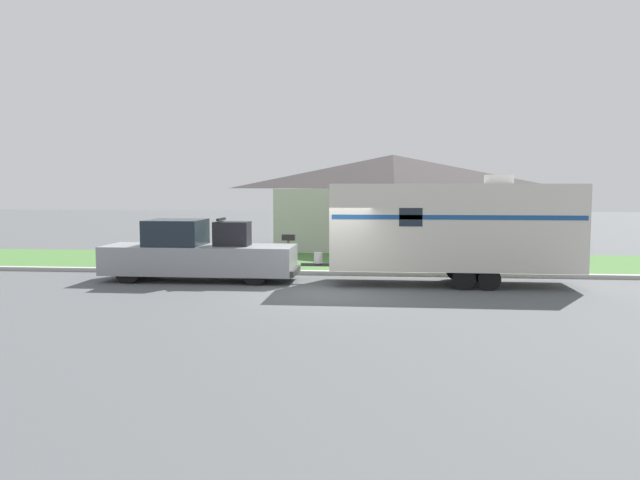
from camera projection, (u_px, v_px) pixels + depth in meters
The scene contains 7 objects.
ground_plane at pixel (329, 293), 18.51m from camera, with size 120.00×120.00×0.00m, color #515456.
curb_strip at pixel (338, 273), 22.22m from camera, with size 80.00×0.30×0.14m.
lawn_strip at pixel (344, 262), 25.84m from camera, with size 80.00×7.00×0.03m.
house_across_street at pixel (393, 200), 31.73m from camera, with size 12.10×6.94×4.74m.
pickup_truck at pixel (197, 254), 20.85m from camera, with size 6.47×1.90×2.10m.
travel_trailer at pixel (453, 226), 19.93m from camera, with size 8.78×2.39×3.51m.
mailbox at pixel (288, 243), 23.03m from camera, with size 0.48×0.20×1.38m.
Camera 1 is at (1.55, -18.24, 3.18)m, focal length 35.00 mm.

